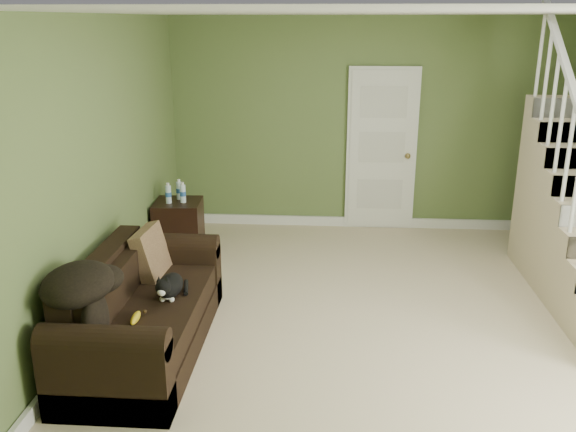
# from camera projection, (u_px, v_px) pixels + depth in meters

# --- Properties ---
(floor) EXTENTS (5.00, 5.50, 0.01)m
(floor) POSITION_uv_depth(u_px,v_px,m) (388.00, 328.00, 5.28)
(floor) COLOR beige
(floor) RESTS_ON ground
(ceiling) EXTENTS (5.00, 5.50, 0.01)m
(ceiling) POSITION_uv_depth(u_px,v_px,m) (405.00, 12.00, 4.48)
(ceiling) COLOR white
(ceiling) RESTS_ON wall_back
(wall_back) EXTENTS (5.00, 0.04, 2.60)m
(wall_back) POSITION_uv_depth(u_px,v_px,m) (374.00, 126.00, 7.49)
(wall_back) COLOR #5D743E
(wall_back) RESTS_ON floor
(wall_front) EXTENTS (5.00, 0.04, 2.60)m
(wall_front) POSITION_uv_depth(u_px,v_px,m) (467.00, 372.00, 2.27)
(wall_front) COLOR #5D743E
(wall_front) RESTS_ON floor
(wall_left) EXTENTS (0.04, 5.50, 2.60)m
(wall_left) POSITION_uv_depth(u_px,v_px,m) (92.00, 178.00, 5.05)
(wall_left) COLOR #5D743E
(wall_left) RESTS_ON floor
(baseboard_back) EXTENTS (5.00, 0.04, 0.12)m
(baseboard_back) POSITION_uv_depth(u_px,v_px,m) (370.00, 222.00, 7.85)
(baseboard_back) COLOR white
(baseboard_back) RESTS_ON floor
(baseboard_left) EXTENTS (0.04, 5.50, 0.12)m
(baseboard_left) POSITION_uv_depth(u_px,v_px,m) (109.00, 312.00, 5.43)
(baseboard_left) COLOR white
(baseboard_left) RESTS_ON floor
(door) EXTENTS (0.86, 0.12, 2.02)m
(door) POSITION_uv_depth(u_px,v_px,m) (381.00, 150.00, 7.54)
(door) COLOR white
(door) RESTS_ON floor
(sofa) EXTENTS (0.86, 2.00, 0.79)m
(sofa) POSITION_uv_depth(u_px,v_px,m) (141.00, 315.00, 4.86)
(sofa) COLOR black
(sofa) RESTS_ON floor
(side_table) EXTENTS (0.54, 0.54, 0.84)m
(side_table) POSITION_uv_depth(u_px,v_px,m) (179.00, 227.00, 6.89)
(side_table) COLOR black
(side_table) RESTS_ON floor
(cat) EXTENTS (0.24, 0.51, 0.24)m
(cat) POSITION_uv_depth(u_px,v_px,m) (170.00, 287.00, 4.85)
(cat) COLOR black
(cat) RESTS_ON sofa
(banana) EXTENTS (0.06, 0.20, 0.06)m
(banana) POSITION_uv_depth(u_px,v_px,m) (135.00, 318.00, 4.49)
(banana) COLOR yellow
(banana) RESTS_ON sofa
(throw_pillow) EXTENTS (0.26, 0.49, 0.49)m
(throw_pillow) POSITION_uv_depth(u_px,v_px,m) (152.00, 255.00, 5.30)
(throw_pillow) COLOR #462F1C
(throw_pillow) RESTS_ON sofa
(throw_blanket) EXTENTS (0.64, 0.74, 0.26)m
(throw_blanket) POSITION_uv_depth(u_px,v_px,m) (78.00, 284.00, 4.19)
(throw_blanket) COLOR black
(throw_blanket) RESTS_ON sofa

